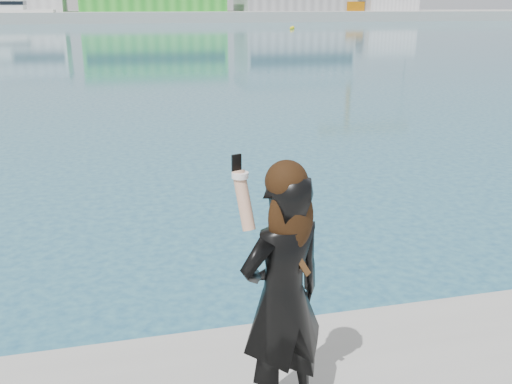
# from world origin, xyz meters

# --- Properties ---
(far_quay) EXTENTS (320.00, 40.00, 2.00)m
(far_quay) POSITION_xyz_m (0.00, 130.00, 1.00)
(far_quay) COLOR #9E9E99
(far_quay) RESTS_ON ground
(buoy_near) EXTENTS (0.50, 0.50, 0.50)m
(buoy_near) POSITION_xyz_m (24.97, 80.20, 0.00)
(buoy_near) COLOR yellow
(buoy_near) RESTS_ON ground
(buoy_extra) EXTENTS (0.50, 0.50, 0.50)m
(buoy_extra) POSITION_xyz_m (24.05, 78.00, 0.00)
(buoy_extra) COLOR yellow
(buoy_extra) RESTS_ON ground
(woman) EXTENTS (0.70, 0.57, 1.77)m
(woman) POSITION_xyz_m (-0.28, -0.11, 1.69)
(woman) COLOR black
(woman) RESTS_ON near_quay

